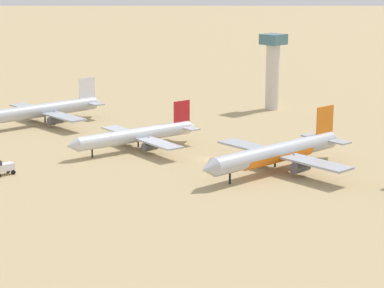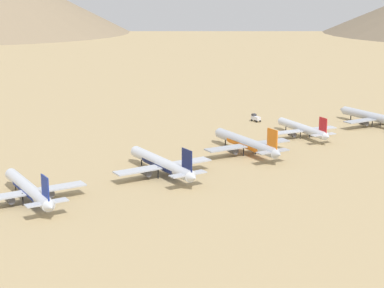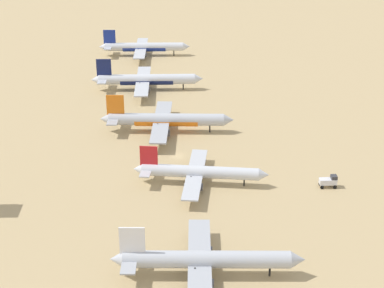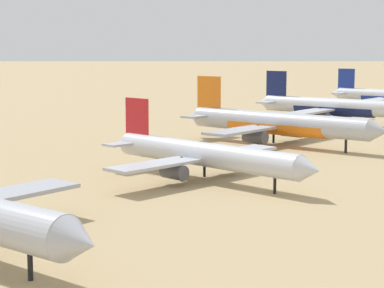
% 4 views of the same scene
% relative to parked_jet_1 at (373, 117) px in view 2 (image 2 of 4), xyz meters
% --- Properties ---
extents(ground_plane, '(1800.00, 1800.00, 0.00)m').
position_rel_parked_jet_1_xyz_m(ground_plane, '(-5.56, 66.46, -4.52)').
color(ground_plane, tan).
extents(parked_jet_1, '(46.56, 37.79, 13.43)m').
position_rel_parked_jet_1_xyz_m(parked_jet_1, '(0.00, 0.00, 0.00)').
color(parked_jet_1, '#B2B7C1').
rests_on(parked_jet_1, ground).
extents(parked_jet_2, '(41.63, 33.98, 12.01)m').
position_rel_parked_jet_1_xyz_m(parked_jet_2, '(0.66, 46.50, -0.48)').
color(parked_jet_2, silver).
rests_on(parked_jet_2, ground).
extents(parked_jet_3, '(48.64, 39.51, 14.02)m').
position_rel_parked_jet_1_xyz_m(parked_jet_3, '(-9.58, 87.11, 0.14)').
color(parked_jet_3, '#B2B7C1').
rests_on(parked_jet_3, ground).
extents(parked_jet_4, '(47.76, 38.68, 13.81)m').
position_rel_parked_jet_1_xyz_m(parked_jet_4, '(-17.96, 132.59, 0.07)').
color(parked_jet_4, silver).
rests_on(parked_jet_4, ground).
extents(parked_jet_5, '(45.49, 36.87, 13.14)m').
position_rel_parked_jet_1_xyz_m(parked_jet_5, '(-20.75, 183.74, -0.15)').
color(parked_jet_5, silver).
rests_on(parked_jet_5, ground).
extents(service_truck, '(5.23, 2.72, 3.90)m').
position_rel_parked_jet_1_xyz_m(service_truck, '(40.06, 43.06, -2.44)').
color(service_truck, silver).
rests_on(service_truck, ground).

